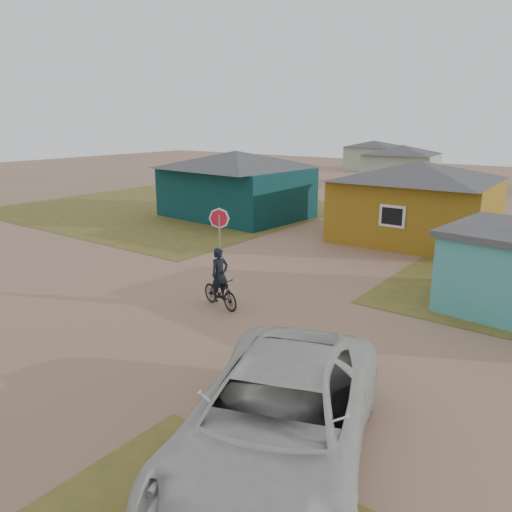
{
  "coord_description": "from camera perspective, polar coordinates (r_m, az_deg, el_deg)",
  "views": [
    {
      "loc": [
        10.74,
        -10.17,
        5.83
      ],
      "look_at": [
        0.88,
        3.0,
        1.3
      ],
      "focal_mm": 35.0,
      "sensor_mm": 36.0,
      "label": 1
    }
  ],
  "objects": [
    {
      "name": "house_pale_west",
      "position": [
        47.4,
        16.25,
        9.99
      ],
      "size": [
        7.04,
        6.15,
        3.6
      ],
      "color": "#A5B49B",
      "rests_on": "ground"
    },
    {
      "name": "stop_sign",
      "position": [
        19.53,
        -4.22,
        3.58
      ],
      "size": [
        0.82,
        0.15,
        2.51
      ],
      "color": "gray",
      "rests_on": "ground"
    },
    {
      "name": "house_yellow",
      "position": [
        25.82,
        17.89,
        6.13
      ],
      "size": [
        7.72,
        6.76,
        3.9
      ],
      "color": "#916616",
      "rests_on": "ground"
    },
    {
      "name": "house_pale_north",
      "position": [
        61.51,
        13.26,
        11.2
      ],
      "size": [
        6.28,
        5.81,
        3.4
      ],
      "color": "#A5B49B",
      "rests_on": "ground"
    },
    {
      "name": "vehicle",
      "position": [
        8.9,
        2.49,
        -18.25
      ],
      "size": [
        5.05,
        7.14,
        1.81
      ],
      "primitive_type": "imported",
      "rotation": [
        0.0,
        0.0,
        0.35
      ],
      "color": "#BBBBB6",
      "rests_on": "ground"
    },
    {
      "name": "ground",
      "position": [
        15.9,
        -9.12,
        -6.32
      ],
      "size": [
        120.0,
        120.0,
        0.0
      ],
      "primitive_type": "plane",
      "color": "#976E57"
    },
    {
      "name": "house_teal",
      "position": [
        30.73,
        -2.3,
        8.33
      ],
      "size": [
        8.93,
        7.08,
        4.0
      ],
      "color": "#082E30",
      "rests_on": "ground"
    },
    {
      "name": "cyclist",
      "position": [
        15.88,
        -4.14,
        -3.45
      ],
      "size": [
        1.79,
        0.87,
        1.95
      ],
      "color": "black",
      "rests_on": "ground"
    },
    {
      "name": "grass_nw",
      "position": [
        34.39,
        -9.97,
        5.41
      ],
      "size": [
        20.0,
        18.0,
        0.0
      ],
      "primitive_type": "cube",
      "color": "brown",
      "rests_on": "ground"
    }
  ]
}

